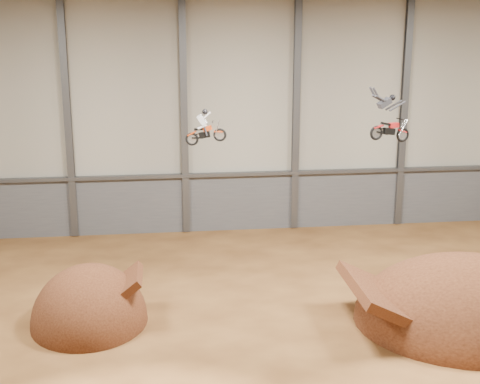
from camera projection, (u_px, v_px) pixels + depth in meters
name	position (u px, v px, depth m)	size (l,w,h in m)	color
floor	(285.00, 343.00, 27.05)	(40.00, 40.00, 0.00)	#4F2E15
back_wall	(240.00, 117.00, 39.63)	(40.00, 0.10, 14.00)	#A7A394
lower_band_back	(240.00, 202.00, 40.89)	(39.80, 0.18, 3.50)	#525459
steel_rail	(241.00, 174.00, 40.28)	(39.80, 0.35, 0.20)	#47494F
steel_column_1	(68.00, 120.00, 38.28)	(0.40, 0.36, 13.90)	#47494F
steel_column_2	(184.00, 118.00, 39.05)	(0.40, 0.36, 13.90)	#47494F
steel_column_3	(296.00, 116.00, 39.82)	(0.40, 0.36, 13.90)	#47494F
steel_column_4	(404.00, 114.00, 40.60)	(0.40, 0.36, 13.90)	#47494F
takeoff_ramp	(90.00, 322.00, 28.92)	(4.98, 5.75, 4.98)	#391A0E
landing_ramp	(465.00, 321.00, 28.98)	(9.68, 8.56, 5.58)	#391A0E
fmx_rider_a	(207.00, 125.00, 30.06)	(1.86, 0.71, 1.68)	#C23D12
fmx_rider_b	(390.00, 115.00, 30.37)	(2.76, 0.79, 2.37)	red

